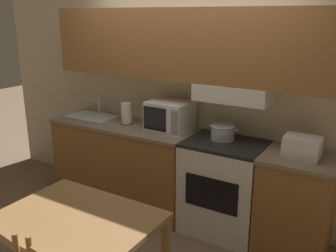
{
  "coord_description": "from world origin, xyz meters",
  "views": [
    {
      "loc": [
        1.82,
        -3.44,
        2.1
      ],
      "look_at": [
        0.05,
        -0.54,
        1.09
      ],
      "focal_mm": 40.0,
      "sensor_mm": 36.0,
      "label": 1
    }
  ],
  "objects_px": {
    "cooking_pot": "(223,132)",
    "dining_table": "(76,230)",
    "paper_towel_roll": "(126,113)",
    "microwave": "(170,116)",
    "sink_basin": "(92,116)",
    "toaster": "(302,147)",
    "stove_range": "(223,187)"
  },
  "relations": [
    {
      "from": "toaster",
      "to": "dining_table",
      "type": "relative_size",
      "value": 0.28
    },
    {
      "from": "stove_range",
      "to": "cooking_pot",
      "type": "bearing_deg",
      "value": 131.22
    },
    {
      "from": "sink_basin",
      "to": "dining_table",
      "type": "height_order",
      "value": "sink_basin"
    },
    {
      "from": "toaster",
      "to": "cooking_pot",
      "type": "bearing_deg",
      "value": 173.01
    },
    {
      "from": "microwave",
      "to": "sink_basin",
      "type": "xyz_separation_m",
      "value": [
        -1.03,
        -0.07,
        -0.14
      ]
    },
    {
      "from": "microwave",
      "to": "toaster",
      "type": "bearing_deg",
      "value": -4.06
    },
    {
      "from": "microwave",
      "to": "toaster",
      "type": "xyz_separation_m",
      "value": [
        1.36,
        -0.1,
        -0.06
      ]
    },
    {
      "from": "stove_range",
      "to": "cooking_pot",
      "type": "xyz_separation_m",
      "value": [
        -0.06,
        0.07,
        0.55
      ]
    },
    {
      "from": "paper_towel_roll",
      "to": "dining_table",
      "type": "xyz_separation_m",
      "value": [
        0.72,
        -1.54,
        -0.4
      ]
    },
    {
      "from": "paper_towel_roll",
      "to": "dining_table",
      "type": "bearing_deg",
      "value": -64.84
    },
    {
      "from": "microwave",
      "to": "dining_table",
      "type": "height_order",
      "value": "microwave"
    },
    {
      "from": "cooking_pot",
      "to": "sink_basin",
      "type": "bearing_deg",
      "value": -177.54
    },
    {
      "from": "sink_basin",
      "to": "dining_table",
      "type": "distance_m",
      "value": 1.98
    },
    {
      "from": "stove_range",
      "to": "paper_towel_roll",
      "type": "bearing_deg",
      "value": 179.15
    },
    {
      "from": "sink_basin",
      "to": "paper_towel_roll",
      "type": "xyz_separation_m",
      "value": [
        0.5,
        0.02,
        0.1
      ]
    },
    {
      "from": "sink_basin",
      "to": "paper_towel_roll",
      "type": "bearing_deg",
      "value": 1.95
    },
    {
      "from": "stove_range",
      "to": "toaster",
      "type": "height_order",
      "value": "toaster"
    },
    {
      "from": "cooking_pot",
      "to": "toaster",
      "type": "height_order",
      "value": "toaster"
    },
    {
      "from": "sink_basin",
      "to": "cooking_pot",
      "type": "bearing_deg",
      "value": 2.46
    },
    {
      "from": "toaster",
      "to": "paper_towel_roll",
      "type": "relative_size",
      "value": 1.3
    },
    {
      "from": "cooking_pot",
      "to": "paper_towel_roll",
      "type": "relative_size",
      "value": 1.34
    },
    {
      "from": "cooking_pot",
      "to": "paper_towel_roll",
      "type": "bearing_deg",
      "value": -177.31
    },
    {
      "from": "microwave",
      "to": "sink_basin",
      "type": "bearing_deg",
      "value": -175.94
    },
    {
      "from": "microwave",
      "to": "sink_basin",
      "type": "height_order",
      "value": "microwave"
    },
    {
      "from": "stove_range",
      "to": "paper_towel_roll",
      "type": "relative_size",
      "value": 3.96
    },
    {
      "from": "stove_range",
      "to": "cooking_pot",
      "type": "distance_m",
      "value": 0.55
    },
    {
      "from": "sink_basin",
      "to": "paper_towel_roll",
      "type": "distance_m",
      "value": 0.51
    },
    {
      "from": "microwave",
      "to": "dining_table",
      "type": "bearing_deg",
      "value": -82.98
    },
    {
      "from": "stove_range",
      "to": "microwave",
      "type": "xyz_separation_m",
      "value": [
        -0.66,
        0.07,
        0.62
      ]
    },
    {
      "from": "sink_basin",
      "to": "paper_towel_roll",
      "type": "height_order",
      "value": "paper_towel_roll"
    },
    {
      "from": "toaster",
      "to": "sink_basin",
      "type": "relative_size",
      "value": 0.54
    },
    {
      "from": "cooking_pot",
      "to": "dining_table",
      "type": "xyz_separation_m",
      "value": [
        -0.4,
        -1.6,
        -0.36
      ]
    }
  ]
}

